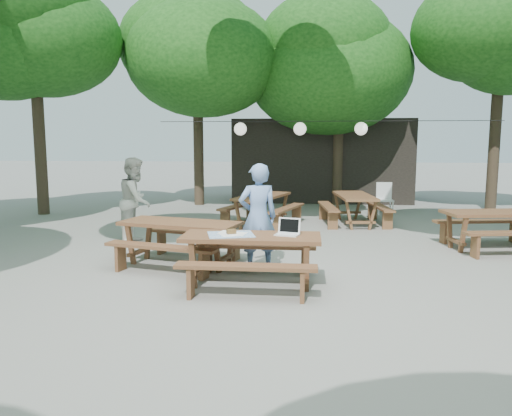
{
  "coord_description": "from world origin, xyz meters",
  "views": [
    {
      "loc": [
        -0.02,
        -7.46,
        2.12
      ],
      "look_at": [
        -0.8,
        0.27,
        1.05
      ],
      "focal_mm": 35.0,
      "sensor_mm": 36.0,
      "label": 1
    }
  ],
  "objects_px": {
    "second_person": "(136,200)",
    "plastic_chair": "(385,205)",
    "main_picnic_table": "(251,260)",
    "picnic_table_nw": "(180,243)",
    "woman": "(258,217)"
  },
  "relations": [
    {
      "from": "second_person",
      "to": "plastic_chair",
      "type": "xyz_separation_m",
      "value": [
        5.73,
        4.53,
        -0.62
      ]
    },
    {
      "from": "main_picnic_table",
      "to": "picnic_table_nw",
      "type": "xyz_separation_m",
      "value": [
        -1.32,
        1.06,
        0.0
      ]
    },
    {
      "from": "woman",
      "to": "second_person",
      "type": "distance_m",
      "value": 3.33
    },
    {
      "from": "main_picnic_table",
      "to": "woman",
      "type": "relative_size",
      "value": 1.15
    },
    {
      "from": "main_picnic_table",
      "to": "second_person",
      "type": "distance_m",
      "value": 3.95
    },
    {
      "from": "picnic_table_nw",
      "to": "woman",
      "type": "relative_size",
      "value": 1.28
    },
    {
      "from": "main_picnic_table",
      "to": "plastic_chair",
      "type": "distance_m",
      "value": 7.96
    },
    {
      "from": "main_picnic_table",
      "to": "plastic_chair",
      "type": "relative_size",
      "value": 2.22
    },
    {
      "from": "woman",
      "to": "plastic_chair",
      "type": "height_order",
      "value": "woman"
    },
    {
      "from": "picnic_table_nw",
      "to": "plastic_chair",
      "type": "relative_size",
      "value": 2.47
    },
    {
      "from": "woman",
      "to": "second_person",
      "type": "relative_size",
      "value": 0.99
    },
    {
      "from": "second_person",
      "to": "plastic_chair",
      "type": "distance_m",
      "value": 7.33
    },
    {
      "from": "picnic_table_nw",
      "to": "second_person",
      "type": "bearing_deg",
      "value": 141.97
    },
    {
      "from": "picnic_table_nw",
      "to": "second_person",
      "type": "xyz_separation_m",
      "value": [
        -1.38,
        1.77,
        0.49
      ]
    },
    {
      "from": "second_person",
      "to": "picnic_table_nw",
      "type": "bearing_deg",
      "value": -145.12
    }
  ]
}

